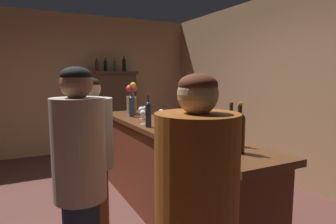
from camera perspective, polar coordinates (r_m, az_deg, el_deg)
floor at (r=3.36m, az=-7.36°, el=-20.27°), size 8.31×8.31×0.00m
wall_back at (r=6.15m, az=-17.92°, el=5.23°), size 4.98×0.12×2.75m
wall_right at (r=4.48m, az=23.94°, el=4.35°), size 0.12×6.51×2.75m
bar_counter at (r=3.17m, az=-0.56°, el=-11.85°), size 0.53×2.98×1.02m
display_cabinet at (r=6.02m, az=-10.99°, el=0.38°), size 1.00×0.48×1.63m
wine_bottle_chardonnay at (r=3.75m, az=-7.16°, el=1.28°), size 0.06×0.06×0.34m
wine_bottle_riesling at (r=2.98m, az=-3.87°, el=-0.25°), size 0.06×0.06×0.34m
wine_bottle_syrah at (r=2.04m, az=13.81°, el=-3.60°), size 0.08×0.08×0.34m
wine_bottle_malbec at (r=2.25m, az=12.22°, el=-2.84°), size 0.07×0.07×0.33m
wine_bottle_rose at (r=3.92m, az=-6.93°, el=1.37°), size 0.08×0.08×0.29m
wine_glass_front at (r=3.43m, az=-1.33°, el=-0.09°), size 0.06×0.06×0.13m
wine_glass_mid at (r=3.16m, az=-4.94°, el=-0.33°), size 0.07×0.07×0.16m
wine_glass_rear at (r=3.56m, az=-5.25°, el=0.32°), size 0.08×0.08×0.15m
wine_glass_spare at (r=3.91m, az=-4.51°, el=0.68°), size 0.07×0.07×0.12m
flower_arrangement at (r=4.11m, az=-7.18°, el=2.59°), size 0.16×0.18×0.44m
cheese_plate at (r=2.14m, az=8.92°, el=-7.05°), size 0.14×0.14×0.01m
display_bottle_left at (r=5.91m, az=-13.78°, el=8.94°), size 0.07×0.07×0.27m
display_bottle_midleft at (r=5.95m, az=-12.17°, el=8.99°), size 0.07×0.07×0.29m
display_bottle_center at (r=6.00m, az=-10.35°, el=9.04°), size 0.06×0.06×0.28m
display_bottle_midright at (r=6.06m, az=-8.61°, el=9.22°), size 0.07×0.07×0.32m
patron_redhead at (r=1.90m, az=-16.84°, el=-13.50°), size 0.32×0.32×1.60m
patron_in_navy at (r=2.57m, az=-14.64°, el=-9.22°), size 0.36×0.36×1.53m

